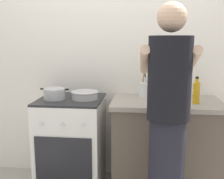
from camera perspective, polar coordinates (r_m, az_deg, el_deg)
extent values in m
cube|color=silver|center=(2.83, 3.88, 6.33)|extent=(3.20, 0.10, 2.50)
cube|color=brown|center=(2.69, 10.98, -12.13)|extent=(0.96, 0.56, 0.86)
cube|color=gray|center=(2.55, 11.33, -2.75)|extent=(1.00, 0.60, 0.04)
cube|color=white|center=(2.75, -8.39, -11.24)|extent=(0.60, 0.60, 0.88)
cube|color=#232326|center=(2.62, -8.66, -2.07)|extent=(0.60, 0.60, 0.02)
cube|color=black|center=(2.49, -10.19, -14.23)|extent=(0.51, 0.01, 0.40)
cylinder|color=silver|center=(2.43, -14.59, -6.99)|extent=(0.04, 0.01, 0.04)
cylinder|color=silver|center=(2.37, -10.49, -7.25)|extent=(0.04, 0.01, 0.04)
cylinder|color=silver|center=(2.33, -6.20, -7.47)|extent=(0.04, 0.01, 0.04)
cylinder|color=#B2B2B7|center=(2.60, -11.94, -0.89)|extent=(0.20, 0.20, 0.10)
cube|color=black|center=(2.64, -14.40, 0.13)|extent=(0.04, 0.02, 0.01)
cube|color=black|center=(2.56, -9.48, 0.03)|extent=(0.04, 0.02, 0.01)
cylinder|color=#B7B7BC|center=(2.57, -5.72, -1.20)|extent=(0.25, 0.25, 0.07)
torus|color=#B7B7BC|center=(2.57, -5.73, -0.50)|extent=(0.26, 0.26, 0.01)
cylinder|color=silver|center=(2.67, 6.75, -0.04)|extent=(0.10, 0.10, 0.14)
cylinder|color=black|center=(2.65, 7.10, 1.59)|extent=(0.04, 0.06, 0.26)
sphere|color=black|center=(2.63, 7.17, 4.59)|extent=(0.03, 0.03, 0.03)
cylinder|color=#9E7547|center=(2.67, 6.53, 1.82)|extent=(0.04, 0.03, 0.28)
sphere|color=#9E7547|center=(2.65, 6.59, 5.07)|extent=(0.03, 0.03, 0.03)
cylinder|color=silver|center=(2.64, 7.00, 1.50)|extent=(0.03, 0.02, 0.25)
sphere|color=silver|center=(2.62, 7.07, 4.47)|extent=(0.03, 0.03, 0.03)
cylinder|color=gold|center=(2.48, 17.26, -0.72)|extent=(0.06, 0.06, 0.18)
cylinder|color=gold|center=(2.47, 17.40, 1.79)|extent=(0.03, 0.03, 0.04)
cylinder|color=black|center=(2.46, 17.43, 2.39)|extent=(0.03, 0.03, 0.02)
cylinder|color=black|center=(2.14, 11.18, -17.69)|extent=(0.26, 0.26, 0.90)
cylinder|color=black|center=(1.91, 11.97, 2.28)|extent=(0.30, 0.30, 0.58)
sphere|color=#D3AA8C|center=(1.90, 12.45, 14.62)|extent=(0.20, 0.20, 0.20)
cylinder|color=#D3AA8C|center=(2.03, 6.89, 6.02)|extent=(0.07, 0.41, 0.24)
cylinder|color=#D3AA8C|center=(2.06, 16.43, 5.74)|extent=(0.07, 0.41, 0.24)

